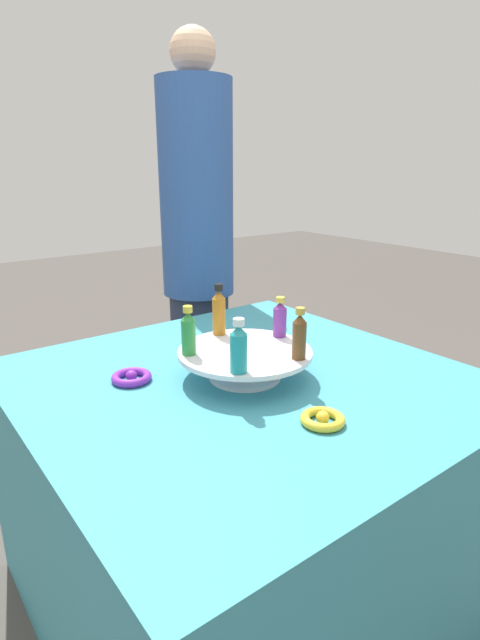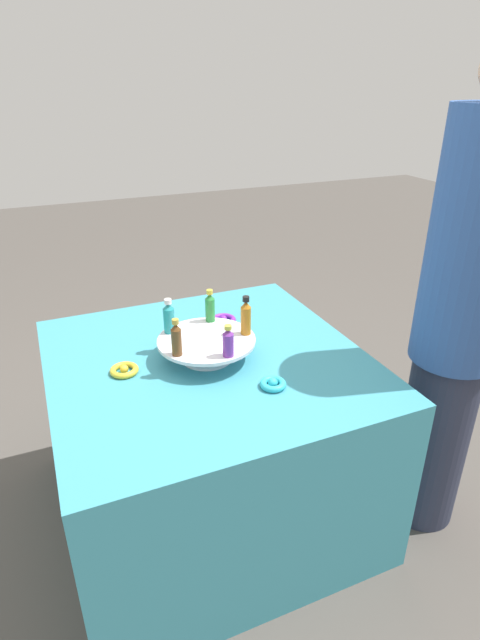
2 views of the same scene
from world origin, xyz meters
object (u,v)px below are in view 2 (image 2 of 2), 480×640
(bottle_teal, at_px, (169,317))
(ribbon_bow_purple, at_px, (223,320))
(person_figure, at_px, (459,320))
(ribbon_bow_teal, at_px, (273,384))
(ribbon_bow_gold, at_px, (124,370))
(bottle_amber, at_px, (246,317))
(bottle_purple, at_px, (228,342))
(bottle_green, at_px, (210,307))
(bottle_brown, at_px, (176,339))
(display_stand, at_px, (207,345))

(bottle_teal, distance_m, ribbon_bow_purple, 0.32)
(person_figure, bearing_deg, ribbon_bow_teal, 15.98)
(ribbon_bow_gold, xyz_separation_m, person_figure, (1.07, -0.37, 0.15))
(ribbon_bow_gold, bearing_deg, bottle_amber, -4.42)
(person_figure, bearing_deg, bottle_purple, 8.58)
(bottle_green, bearing_deg, ribbon_bow_purple, 50.05)
(bottle_purple, xyz_separation_m, person_figure, (0.75, -0.22, 0.03))
(bottle_teal, height_order, bottle_brown, bottle_brown)
(bottle_brown, distance_m, ribbon_bow_purple, 0.44)
(ribbon_bow_purple, bearing_deg, ribbon_bow_teal, -92.91)
(bottle_green, bearing_deg, person_figure, -34.25)
(bottle_amber, bearing_deg, bottle_brown, -169.51)
(person_figure, bearing_deg, bottle_teal, -2.65)
(bottle_purple, bearing_deg, ribbon_bow_teal, -48.03)
(display_stand, distance_m, bottle_purple, 0.16)
(bottle_amber, bearing_deg, ribbon_bow_gold, 175.58)
(bottle_teal, distance_m, bottle_purple, 0.27)
(bottle_purple, bearing_deg, bottle_brown, 154.49)
(bottle_amber, height_order, bottle_purple, bottle_amber)
(bottle_brown, bearing_deg, ribbon_bow_teal, -36.46)
(bottle_green, bearing_deg, display_stand, -115.51)
(bottle_purple, height_order, person_figure, person_figure)
(bottle_teal, distance_m, ribbon_bow_teal, 0.44)
(bottle_purple, height_order, ribbon_bow_purple, bottle_purple)
(bottle_teal, distance_m, person_figure, 0.99)
(bottle_teal, height_order, ribbon_bow_purple, bottle_teal)
(display_stand, height_order, bottle_teal, bottle_teal)
(ribbon_bow_teal, height_order, person_figure, person_figure)
(ribbon_bow_teal, distance_m, person_figure, 0.67)
(bottle_amber, height_order, bottle_green, bottle_amber)
(bottle_amber, distance_m, bottle_purple, 0.17)
(bottle_green, height_order, ribbon_bow_purple, bottle_green)
(bottle_amber, relative_size, person_figure, 0.08)
(ribbon_bow_teal, bearing_deg, bottle_brown, 143.54)
(display_stand, distance_m, person_figure, 0.86)
(ribbon_bow_purple, distance_m, ribbon_bow_gold, 0.50)
(display_stand, height_order, ribbon_bow_teal, display_stand)
(ribbon_bow_purple, distance_m, person_figure, 0.88)
(ribbon_bow_teal, xyz_separation_m, person_figure, (0.64, -0.10, 0.15))
(display_stand, xyz_separation_m, bottle_teal, (-0.10, 0.10, 0.08))
(display_stand, bearing_deg, ribbon_bow_purple, 57.09)
(ribbon_bow_gold, bearing_deg, bottle_green, 17.99)
(ribbon_bow_teal, bearing_deg, bottle_green, 100.35)
(bottle_amber, bearing_deg, bottle_purple, -133.51)
(display_stand, distance_m, ribbon_bow_gold, 0.29)
(ribbon_bow_teal, bearing_deg, bottle_amber, 87.78)
(bottle_amber, xyz_separation_m, ribbon_bow_gold, (-0.43, 0.03, -0.13))
(bottle_teal, height_order, person_figure, person_figure)
(person_figure, bearing_deg, bottle_green, -9.50)
(display_stand, distance_m, bottle_green, 0.16)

